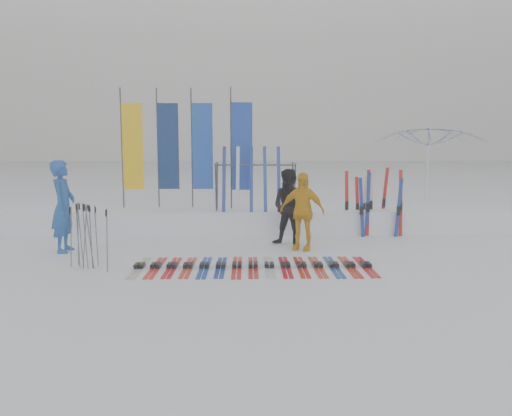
{
  "coord_description": "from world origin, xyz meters",
  "views": [
    {
      "loc": [
        0.02,
        -8.65,
        2.32
      ],
      "look_at": [
        0.2,
        1.6,
        1.0
      ],
      "focal_mm": 35.0,
      "sensor_mm": 36.0,
      "label": 1
    }
  ],
  "objects_px": {
    "person_blue": "(63,206)",
    "person_black": "(290,207)",
    "ski_rack": "(255,180)",
    "person_yellow": "(302,211)",
    "ski_row": "(253,266)",
    "tent_canopy": "(429,172)"
  },
  "relations": [
    {
      "from": "person_blue",
      "to": "person_black",
      "type": "relative_size",
      "value": 1.13
    },
    {
      "from": "person_blue",
      "to": "ski_rack",
      "type": "relative_size",
      "value": 0.97
    },
    {
      "from": "person_blue",
      "to": "person_black",
      "type": "xyz_separation_m",
      "value": [
        4.93,
        0.61,
        -0.11
      ]
    },
    {
      "from": "person_black",
      "to": "person_yellow",
      "type": "relative_size",
      "value": 1.03
    },
    {
      "from": "ski_row",
      "to": "person_yellow",
      "type": "bearing_deg",
      "value": 55.69
    },
    {
      "from": "tent_canopy",
      "to": "person_blue",
      "type": "bearing_deg",
      "value": -155.98
    },
    {
      "from": "ski_row",
      "to": "ski_rack",
      "type": "height_order",
      "value": "ski_rack"
    },
    {
      "from": "ski_rack",
      "to": "person_blue",
      "type": "bearing_deg",
      "value": -152.39
    },
    {
      "from": "person_black",
      "to": "tent_canopy",
      "type": "distance_m",
      "value": 5.76
    },
    {
      "from": "person_yellow",
      "to": "person_black",
      "type": "bearing_deg",
      "value": 135.81
    },
    {
      "from": "ski_row",
      "to": "ski_rack",
      "type": "distance_m",
      "value": 3.89
    },
    {
      "from": "person_blue",
      "to": "ski_row",
      "type": "relative_size",
      "value": 0.45
    },
    {
      "from": "person_black",
      "to": "ski_row",
      "type": "bearing_deg",
      "value": -90.49
    },
    {
      "from": "ski_rack",
      "to": "tent_canopy",
      "type": "bearing_deg",
      "value": 21.02
    },
    {
      "from": "person_yellow",
      "to": "ski_rack",
      "type": "relative_size",
      "value": 0.84
    },
    {
      "from": "person_black",
      "to": "ski_row",
      "type": "xyz_separation_m",
      "value": [
        -0.87,
        -2.09,
        -0.84
      ]
    },
    {
      "from": "person_yellow",
      "to": "ski_row",
      "type": "height_order",
      "value": "person_yellow"
    },
    {
      "from": "person_blue",
      "to": "ski_row",
      "type": "distance_m",
      "value": 4.43
    },
    {
      "from": "person_blue",
      "to": "ski_row",
      "type": "xyz_separation_m",
      "value": [
        4.06,
        -1.48,
        -0.95
      ]
    },
    {
      "from": "person_blue",
      "to": "tent_canopy",
      "type": "xyz_separation_m",
      "value": [
        9.4,
        4.19,
        0.48
      ]
    },
    {
      "from": "person_black",
      "to": "tent_canopy",
      "type": "relative_size",
      "value": 0.54
    },
    {
      "from": "person_yellow",
      "to": "tent_canopy",
      "type": "xyz_separation_m",
      "value": [
        4.25,
        4.07,
        0.62
      ]
    }
  ]
}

